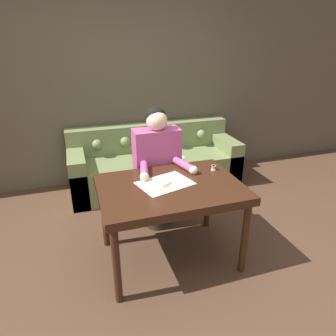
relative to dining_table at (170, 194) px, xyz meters
The scene contains 8 objects.
ground_plane 0.68m from the dining_table, 122.72° to the right, with size 16.00×16.00×0.00m, color #4C3323.
wall_back 1.99m from the dining_table, 92.70° to the left, with size 8.00×0.06×2.60m.
dining_table is the anchor object (origin of this frame).
couch 1.54m from the dining_table, 79.63° to the left, with size 2.19×0.78×0.80m.
person 0.54m from the dining_table, 85.57° to the left, with size 0.53×0.58×1.27m.
pattern_paper_main 0.10m from the dining_table, 125.96° to the left, with size 0.50×0.42×0.00m.
scissors 0.08m from the dining_table, 135.01° to the left, with size 0.21×0.18×0.01m.
thread_spool 0.52m from the dining_table, 20.05° to the left, with size 0.04×0.04×0.05m.
Camera 1 is at (-0.61, -1.96, 1.85)m, focal length 32.00 mm.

